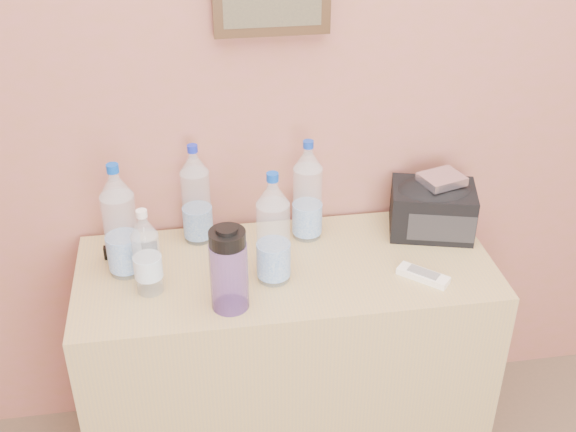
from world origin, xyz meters
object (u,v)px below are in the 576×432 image
object	(u,v)px
sunglasses	(131,251)
foil_packet	(442,179)
ac_remote	(423,276)
pet_large_c	(307,195)
pet_large_d	(273,234)
pet_large_b	(196,199)
toiletry_bag	(432,207)
pet_small	(147,256)
nalgene_bottle	(229,269)
dresser	(286,363)
pet_large_a	(121,226)

from	to	relation	value
sunglasses	foil_packet	distance (m)	0.89
sunglasses	ac_remote	distance (m)	0.80
pet_large_c	pet_large_d	world-z (taller)	pet_large_d
pet_large_b	foil_packet	world-z (taller)	pet_large_b
ac_remote	toiletry_bag	xyz separation A→B (m)	(0.09, 0.23, 0.07)
pet_small	pet_large_c	bearing A→B (deg)	23.64
pet_large_c	pet_large_d	size ratio (longest dim) A/B	0.96
nalgene_bottle	pet_small	bearing A→B (deg)	154.13
pet_large_d	toiletry_bag	bearing A→B (deg)	18.58
dresser	sunglasses	size ratio (longest dim) A/B	7.76
dresser	ac_remote	xyz separation A→B (m)	(0.35, -0.11, 0.36)
sunglasses	toiletry_bag	size ratio (longest dim) A/B	0.62
sunglasses	toiletry_bag	distance (m)	0.86
dresser	nalgene_bottle	size ratio (longest dim) A/B	4.91
sunglasses	ac_remote	size ratio (longest dim) A/B	1.06
sunglasses	pet_large_c	bearing A→B (deg)	3.20
pet_large_a	foil_packet	size ratio (longest dim) A/B	2.84
pet_large_a	toiletry_bag	bearing A→B (deg)	4.59
pet_large_d	ac_remote	bearing A→B (deg)	-9.13
sunglasses	toiletry_bag	world-z (taller)	toiletry_bag
pet_large_c	ac_remote	world-z (taller)	pet_large_c
toiletry_bag	pet_large_c	bearing A→B (deg)	-169.88
foil_packet	sunglasses	bearing A→B (deg)	179.81
foil_packet	toiletry_bag	bearing A→B (deg)	168.32
dresser	pet_large_b	world-z (taller)	pet_large_b
pet_small	ac_remote	world-z (taller)	pet_small
pet_large_c	foil_packet	world-z (taller)	pet_large_c
dresser	toiletry_bag	distance (m)	0.63
pet_large_a	pet_large_b	size ratio (longest dim) A/B	1.09
pet_small	pet_large_d	bearing A→B (deg)	0.34
pet_large_d	foil_packet	distance (m)	0.53
pet_large_d	pet_small	world-z (taller)	pet_large_d
dresser	toiletry_bag	xyz separation A→B (m)	(0.44, 0.11, 0.43)
foil_packet	pet_large_c	bearing A→B (deg)	174.87
pet_small	nalgene_bottle	distance (m)	0.22
pet_large_b	sunglasses	world-z (taller)	pet_large_b
pet_large_a	foil_packet	bearing A→B (deg)	4.28
dresser	pet_small	world-z (taller)	pet_small
sunglasses	toiletry_bag	bearing A→B (deg)	-0.31
pet_large_b	foil_packet	bearing A→B (deg)	-5.46
dresser	foil_packet	size ratio (longest dim) A/B	10.00
pet_large_d	sunglasses	bearing A→B (deg)	156.63
dresser	foil_packet	bearing A→B (deg)	13.47
pet_large_c	toiletry_bag	size ratio (longest dim) A/B	1.28
dresser	nalgene_bottle	xyz separation A→B (m)	(-0.16, -0.15, 0.47)
pet_large_c	foil_packet	size ratio (longest dim) A/B	2.66
foil_packet	ac_remote	bearing A→B (deg)	-116.42
pet_large_c	ac_remote	size ratio (longest dim) A/B	2.18
dresser	foil_packet	xyz separation A→B (m)	(0.46, 0.11, 0.52)
dresser	pet_large_a	world-z (taller)	pet_large_a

